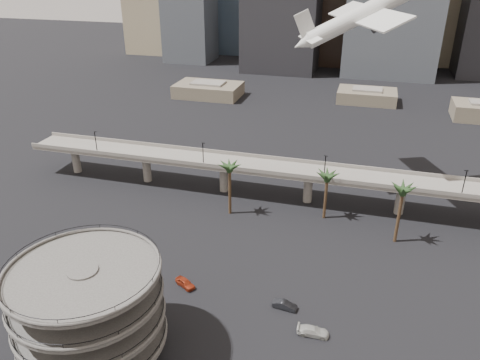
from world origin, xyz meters
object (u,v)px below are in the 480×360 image
(parking_ramp, at_px, (89,306))
(airborne_jet, at_px, (369,11))
(car_c, at_px, (313,331))
(overpass, at_px, (265,170))
(car_a, at_px, (185,283))
(car_b, at_px, (285,305))

(parking_ramp, xyz_separation_m, airborne_jet, (33.70, 71.45, 34.58))
(airborne_jet, height_order, car_c, airborne_jet)
(parking_ramp, relative_size, overpass, 0.17)
(overpass, relative_size, car_c, 24.94)
(car_a, bearing_deg, car_b, -63.14)
(airborne_jet, xyz_separation_m, car_a, (-26.79, -52.07, -43.67))
(airborne_jet, xyz_separation_m, car_b, (-7.71, -53.01, -43.70))
(parking_ramp, relative_size, airborne_jet, 0.64)
(car_b, xyz_separation_m, car_c, (5.68, -5.00, 0.03))
(parking_ramp, height_order, car_a, parking_ramp)
(parking_ramp, xyz_separation_m, car_b, (26.00, 18.44, -9.11))
(car_c, bearing_deg, parking_ramp, 110.90)
(car_a, bearing_deg, parking_ramp, -169.96)
(car_b, bearing_deg, airborne_jet, -2.51)
(airborne_jet, bearing_deg, car_a, -142.34)
(car_a, xyz_separation_m, car_b, (19.09, -0.94, -0.03))
(parking_ramp, height_order, airborne_jet, airborne_jet)
(airborne_jet, xyz_separation_m, car_c, (-2.03, -58.01, -43.66))
(overpass, height_order, car_c, overpass)
(car_c, bearing_deg, airborne_jet, -4.08)
(overpass, relative_size, car_a, 29.51)
(parking_ramp, relative_size, car_b, 5.07)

